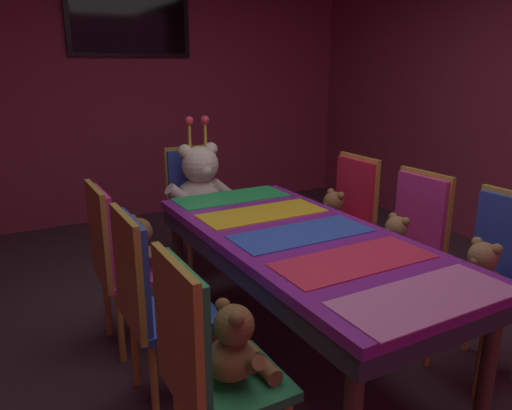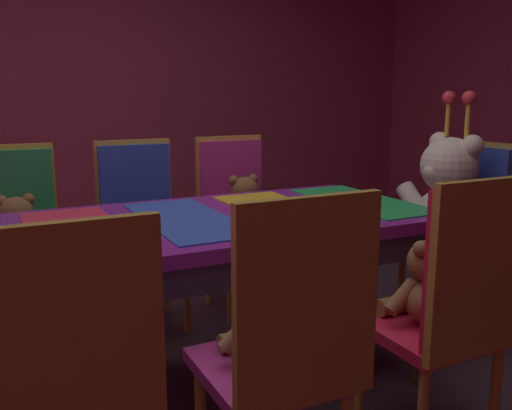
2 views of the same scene
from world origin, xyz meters
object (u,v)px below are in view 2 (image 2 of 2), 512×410
chair_left_1 (139,213)px  teddy_right_2 (427,286)px  chair_left_2 (235,204)px  chair_right_2 (460,297)px  king_teddy_bear (446,198)px  banquet_table (187,241)px  chair_left_0 (16,225)px  chair_right_0 (64,388)px  teddy_left_2 (245,208)px  throne_chair (468,217)px  teddy_left_0 (18,233)px  teddy_right_0 (55,363)px  teddy_right_1 (267,321)px  chair_right_1 (292,334)px

chair_left_1 → teddy_right_2: (1.54, 0.59, -0.01)m
chair_left_2 → chair_right_2: bearing=0.5°
chair_right_2 → king_teddy_bear: king_teddy_bear is taller
teddy_right_2 → banquet_table: bearing=41.7°
chair_left_0 → chair_right_0: size_ratio=1.00×
teddy_left_2 → throne_chair: size_ratio=0.35×
teddy_right_2 → throne_chair: bearing=-53.5°
banquet_table → teddy_right_2: (0.69, 0.61, -0.07)m
teddy_left_0 → teddy_left_2: 1.18m
chair_right_0 → chair_right_2: same height
chair_left_2 → teddy_right_0: size_ratio=3.08×
teddy_right_1 → teddy_left_2: bearing=-23.0°
chair_right_0 → teddy_left_2: bearing=-37.1°
chair_right_0 → teddy_right_2: size_ratio=3.13×
chair_right_1 → teddy_left_2: bearing=-21.1°
teddy_right_0 → chair_right_2: size_ratio=0.33×
teddy_right_1 → teddy_right_2: size_ratio=0.94×
chair_left_2 → teddy_left_0: bearing=-81.9°
teddy_left_0 → chair_right_1: chair_right_1 is taller
chair_left_1 → teddy_right_0: bearing=-21.5°
chair_right_0 → teddy_right_2: chair_right_0 is taller
teddy_left_0 → teddy_right_1: 1.50m
king_teddy_bear → banquet_table: bearing=-0.0°
banquet_table → chair_left_1: bearing=178.2°
throne_chair → teddy_right_1: bearing=24.1°
banquet_table → king_teddy_bear: 1.38m
throne_chair → king_teddy_bear: 0.20m
teddy_right_2 → teddy_right_1: bearing=90.3°
teddy_left_0 → chair_right_0: size_ratio=0.33×
chair_left_1 → teddy_left_2: (0.14, 0.57, 0.00)m
teddy_right_1 → teddy_right_2: bearing=-89.7°
banquet_table → teddy_right_2: 0.92m
chair_left_0 → teddy_left_2: chair_left_0 is taller
chair_left_0 → teddy_left_0: (0.15, -0.00, -0.00)m
chair_left_1 → teddy_right_1: chair_left_1 is taller
chair_left_0 → chair_right_1: bearing=19.2°
chair_left_2 → king_teddy_bear: size_ratio=1.26×
teddy_left_2 → king_teddy_bear: size_ratio=0.44×
banquet_table → chair_left_0: 1.02m
chair_left_1 → throne_chair: (0.85, 1.52, 0.00)m
teddy_right_1 → teddy_right_2: teddy_right_2 is taller
chair_left_1 → king_teddy_bear: size_ratio=1.26×
chair_right_0 → chair_left_0: bearing=-0.1°
king_teddy_bear → teddy_right_0: bearing=19.7°
teddy_right_1 → chair_left_2: bearing=-21.0°
teddy_right_2 → king_teddy_bear: size_ratio=0.40×
throne_chair → teddy_right_2: bearing=36.5°
chair_left_1 → chair_right_2: size_ratio=1.00×
banquet_table → chair_left_1: 0.85m
teddy_left_0 → teddy_right_1: teddy_left_0 is taller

